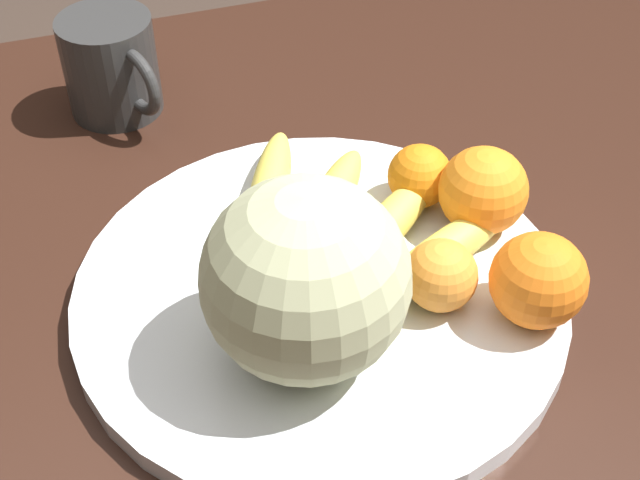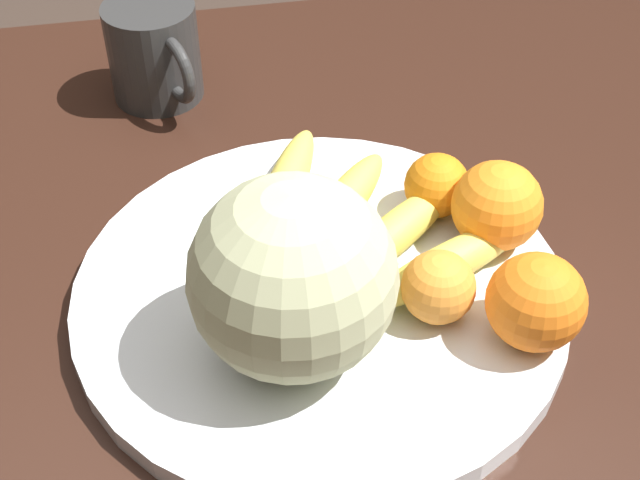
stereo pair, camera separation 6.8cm
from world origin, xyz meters
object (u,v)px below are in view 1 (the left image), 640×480
object	(u,v)px
kitchen_table	(265,359)
orange_front_left	(420,176)
melon	(306,280)
banana_bunch	(352,220)
fruit_bowl	(320,293)
orange_front_right	(538,280)
produce_tag	(356,264)
orange_back_left	(483,191)
orange_mid_center	(441,275)
ceramic_mug	(112,66)

from	to	relation	value
kitchen_table	orange_front_left	distance (m)	0.22
melon	banana_bunch	world-z (taller)	melon
fruit_bowl	banana_bunch	world-z (taller)	banana_bunch
kitchen_table	orange_front_right	world-z (taller)	orange_front_right
melon	fruit_bowl	bearing A→B (deg)	-117.08
fruit_bowl	produce_tag	world-z (taller)	produce_tag
melon	orange_front_right	size ratio (longest dim) A/B	2.00
kitchen_table	melon	size ratio (longest dim) A/B	9.39
banana_bunch	produce_tag	size ratio (longest dim) A/B	2.86
fruit_bowl	orange_front_right	bearing A→B (deg)	150.90
kitchen_table	orange_back_left	distance (m)	0.25
melon	orange_mid_center	distance (m)	0.12
melon	orange_front_left	size ratio (longest dim) A/B	2.65
kitchen_table	fruit_bowl	distance (m)	0.12
orange_front_right	produce_tag	world-z (taller)	orange_front_right
kitchen_table	ceramic_mug	world-z (taller)	ceramic_mug
orange_front_right	orange_back_left	size ratio (longest dim) A/B	0.99
orange_front_left	orange_front_right	world-z (taller)	orange_front_right
banana_bunch	orange_back_left	bearing A→B (deg)	-56.16
banana_bunch	ceramic_mug	size ratio (longest dim) A/B	1.93
orange_mid_center	ceramic_mug	size ratio (longest dim) A/B	0.45
ceramic_mug	produce_tag	bearing A→B (deg)	114.94
kitchen_table	orange_back_left	world-z (taller)	orange_back_left
fruit_bowl	orange_mid_center	distance (m)	0.10
orange_mid_center	ceramic_mug	bearing A→B (deg)	-62.62
kitchen_table	banana_bunch	size ratio (longest dim) A/B	5.63
orange_mid_center	banana_bunch	bearing A→B (deg)	-67.41
melon	produce_tag	distance (m)	0.12
kitchen_table	orange_front_left	xyz separation A→B (m)	(-0.16, -0.03, 0.15)
orange_front_right	ceramic_mug	xyz separation A→B (m)	(0.26, -0.41, -0.01)
orange_back_left	orange_front_left	bearing A→B (deg)	-50.86
melon	orange_back_left	distance (m)	0.21
orange_front_right	ceramic_mug	world-z (taller)	ceramic_mug
orange_front_left	produce_tag	world-z (taller)	orange_front_left
melon	orange_front_left	bearing A→B (deg)	-137.95
orange_front_left	ceramic_mug	distance (m)	0.34
melon	orange_back_left	size ratio (longest dim) A/B	1.97
kitchen_table	orange_back_left	xyz separation A→B (m)	(-0.19, 0.01, 0.16)
kitchen_table	orange_back_left	size ratio (longest dim) A/B	18.52
orange_front_left	orange_mid_center	xyz separation A→B (m)	(0.03, 0.12, 0.00)
orange_front_right	orange_mid_center	xyz separation A→B (m)	(0.06, -0.04, -0.01)
melon	orange_mid_center	world-z (taller)	melon
orange_front_left	orange_mid_center	bearing A→B (deg)	74.43
orange_front_left	orange_mid_center	distance (m)	0.12
orange_mid_center	produce_tag	world-z (taller)	orange_mid_center
fruit_bowl	orange_front_right	world-z (taller)	orange_front_right
melon	orange_back_left	bearing A→B (deg)	-154.82
orange_mid_center	melon	bearing A→B (deg)	7.09
kitchen_table	fruit_bowl	xyz separation A→B (m)	(-0.04, 0.04, 0.11)
banana_bunch	orange_mid_center	xyz separation A→B (m)	(-0.04, 0.09, 0.01)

